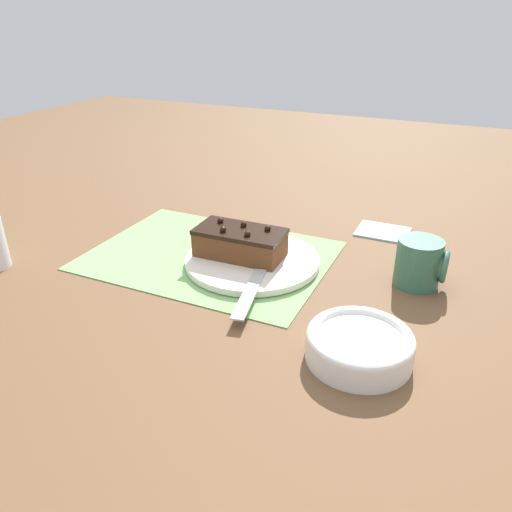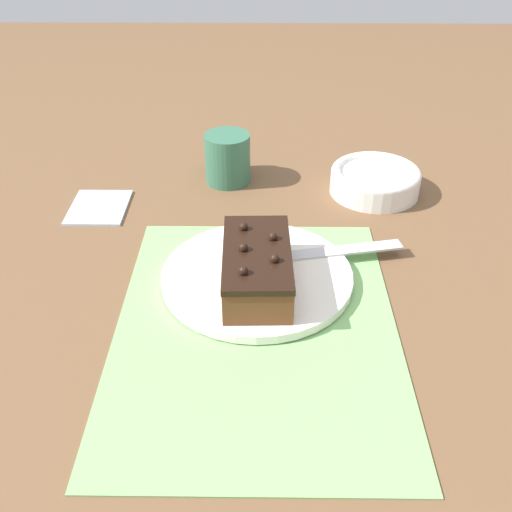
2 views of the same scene
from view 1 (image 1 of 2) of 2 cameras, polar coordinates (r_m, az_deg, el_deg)
name	(u,v)px [view 1 (image 1 of 2)]	position (r m, az deg, el deg)	size (l,w,h in m)	color
ground_plane	(210,256)	(0.99, -5.27, 0.01)	(3.00, 3.00, 0.00)	brown
placemat_woven	(210,255)	(0.99, -5.28, 0.11)	(0.46, 0.34, 0.00)	#7AB266
cake_plate	(253,259)	(0.95, -0.30, -0.37)	(0.25, 0.25, 0.01)	white
chocolate_cake	(240,243)	(0.94, -1.88, 1.55)	(0.17, 0.09, 0.06)	brown
serving_knife	(260,268)	(0.89, 0.51, -1.44)	(0.07, 0.24, 0.01)	slate
small_bowl	(359,345)	(0.71, 11.74, -9.90)	(0.15, 0.15, 0.04)	white
coffee_mug	(420,263)	(0.91, 18.20, -0.77)	(0.09, 0.08, 0.09)	#33664C
folded_napkin	(383,231)	(1.12, 14.30, 2.80)	(0.11, 0.09, 0.01)	silver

